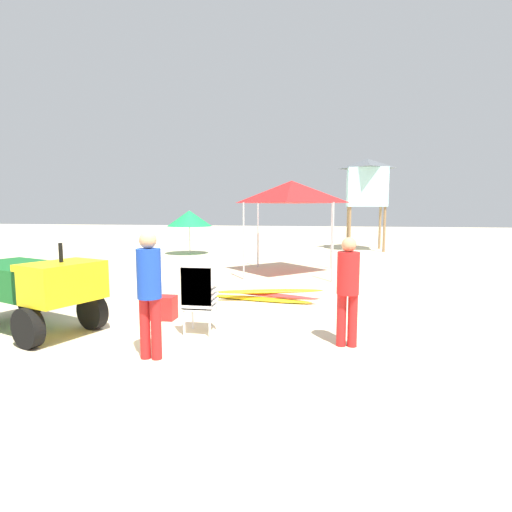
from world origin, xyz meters
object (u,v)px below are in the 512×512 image
at_px(utility_cart, 32,284).
at_px(cooler_box, 163,308).
at_px(surfboard_pile, 266,295).
at_px(lifeguard_near_center, 348,285).
at_px(lifeguard_near_left, 149,286).
at_px(beach_umbrella_left, 189,218).
at_px(lifeguard_tower, 367,183).
at_px(stacked_plastic_chairs, 198,292).
at_px(popup_canopy, 292,192).

relative_size(utility_cart, cooler_box, 5.89).
distance_m(surfboard_pile, lifeguard_near_center, 3.30).
xyz_separation_m(lifeguard_near_left, cooler_box, (-0.62, 1.90, -0.78)).
relative_size(surfboard_pile, beach_umbrella_left, 1.32).
xyz_separation_m(lifeguard_near_center, lifeguard_tower, (1.56, 14.26, 2.29)).
bearing_deg(utility_cart, cooler_box, 29.24).
bearing_deg(cooler_box, stacked_plastic_chairs, -39.75).
height_order(popup_canopy, lifeguard_tower, lifeguard_tower).
distance_m(stacked_plastic_chairs, lifeguard_near_left, 1.20).
bearing_deg(lifeguard_near_center, cooler_box, 163.84).
bearing_deg(lifeguard_tower, cooler_box, -109.86).
bearing_deg(lifeguard_near_center, lifeguard_near_left, -160.04).
bearing_deg(beach_umbrella_left, lifeguard_tower, 22.07).
height_order(surfboard_pile, beach_umbrella_left, beach_umbrella_left).
relative_size(stacked_plastic_chairs, lifeguard_near_center, 0.74).
height_order(lifeguard_near_left, beach_umbrella_left, beach_umbrella_left).
bearing_deg(lifeguard_near_left, stacked_plastic_chairs, 74.08).
height_order(stacked_plastic_chairs, lifeguard_near_center, lifeguard_near_center).
height_order(surfboard_pile, cooler_box, cooler_box).
relative_size(popup_canopy, lifeguard_tower, 0.66).
xyz_separation_m(lifeguard_near_center, popup_canopy, (-1.37, 6.57, 1.59)).
bearing_deg(cooler_box, utility_cart, -150.76).
bearing_deg(lifeguard_near_center, utility_cart, -179.08).
xyz_separation_m(utility_cart, lifeguard_near_left, (2.45, -0.87, 0.21)).
bearing_deg(beach_umbrella_left, stacked_plastic_chairs, -70.49).
xyz_separation_m(stacked_plastic_chairs, cooler_box, (-0.94, 0.78, -0.48)).
bearing_deg(cooler_box, lifeguard_tower, 70.14).
height_order(stacked_plastic_chairs, lifeguard_tower, lifeguard_tower).
xyz_separation_m(lifeguard_tower, beach_umbrella_left, (-7.76, -3.14, -1.64)).
distance_m(lifeguard_near_left, popup_canopy, 7.77).
bearing_deg(lifeguard_near_left, utility_cart, 160.35).
xyz_separation_m(stacked_plastic_chairs, lifeguard_tower, (3.87, 14.10, 2.52)).
distance_m(utility_cart, surfboard_pile, 4.54).
xyz_separation_m(utility_cart, stacked_plastic_chairs, (2.77, 0.24, -0.09)).
relative_size(lifeguard_near_left, popup_canopy, 0.60).
height_order(utility_cart, popup_canopy, popup_canopy).
height_order(utility_cart, beach_umbrella_left, beach_umbrella_left).
relative_size(lifeguard_near_left, cooler_box, 3.62).
distance_m(lifeguard_near_center, beach_umbrella_left, 12.75).
xyz_separation_m(lifeguard_near_center, beach_umbrella_left, (-6.20, 11.12, 0.65)).
relative_size(surfboard_pile, lifeguard_near_left, 1.50).
bearing_deg(popup_canopy, lifeguard_near_center, -78.19).
bearing_deg(cooler_box, beach_umbrella_left, 106.13).
relative_size(stacked_plastic_chairs, popup_canopy, 0.42).
bearing_deg(lifeguard_tower, utility_cart, -114.84).
bearing_deg(lifeguard_near_center, popup_canopy, 101.81).
bearing_deg(utility_cart, lifeguard_tower, 65.16).
distance_m(lifeguard_tower, beach_umbrella_left, 8.53).
bearing_deg(utility_cart, lifeguard_near_center, 0.92).
relative_size(stacked_plastic_chairs, cooler_box, 2.52).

